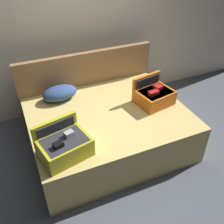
% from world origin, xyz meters
% --- Properties ---
extents(ground_plane, '(12.00, 12.00, 0.00)m').
position_xyz_m(ground_plane, '(0.00, 0.00, 0.00)').
color(ground_plane, '#4C515B').
extents(back_wall, '(8.00, 0.10, 2.60)m').
position_xyz_m(back_wall, '(0.00, 1.65, 1.30)').
color(back_wall, beige).
rests_on(back_wall, ground).
extents(bed, '(2.07, 1.61, 0.57)m').
position_xyz_m(bed, '(0.00, 0.40, 0.29)').
color(bed, tan).
rests_on(bed, ground).
extents(headboard, '(2.11, 0.08, 1.09)m').
position_xyz_m(headboard, '(0.00, 1.25, 0.55)').
color(headboard, olive).
rests_on(headboard, ground).
extents(hard_case_large, '(0.59, 0.51, 0.36)m').
position_xyz_m(hard_case_large, '(-0.72, -0.10, 0.70)').
color(hard_case_large, gold).
rests_on(hard_case_large, bed).
extents(hard_case_medium, '(0.53, 0.48, 0.36)m').
position_xyz_m(hard_case_medium, '(0.67, 0.38, 0.69)').
color(hard_case_medium, '#D16619').
rests_on(hard_case_medium, bed).
extents(pillow_near_headboard, '(0.52, 0.35, 0.20)m').
position_xyz_m(pillow_near_headboard, '(-0.50, 0.99, 0.67)').
color(pillow_near_headboard, navy).
rests_on(pillow_near_headboard, bed).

